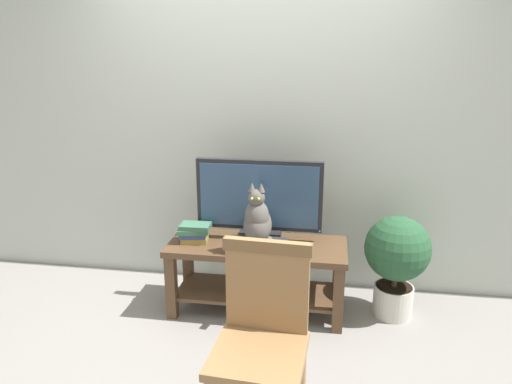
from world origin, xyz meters
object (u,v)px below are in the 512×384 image
(tv_stand, at_px, (257,264))
(media_box, at_px, (258,246))
(tv, at_px, (259,198))
(cat, at_px, (257,221))
(book_stack, at_px, (194,233))
(wooden_chair, at_px, (262,329))
(potted_plant, at_px, (397,257))

(tv_stand, height_order, media_box, media_box)
(tv_stand, distance_m, tv, 0.47)
(cat, distance_m, book_stack, 0.50)
(media_box, relative_size, cat, 0.93)
(media_box, xyz_separation_m, wooden_chair, (0.18, -1.01, 0.02))
(tv_stand, relative_size, wooden_chair, 1.30)
(cat, bearing_deg, potted_plant, 12.40)
(media_box, relative_size, potted_plant, 0.54)
(tv_stand, height_order, book_stack, book_stack)
(tv_stand, xyz_separation_m, wooden_chair, (0.20, -1.12, 0.20))
(cat, height_order, wooden_chair, cat)
(media_box, height_order, book_stack, book_stack)
(media_box, distance_m, wooden_chair, 1.03)
(cat, relative_size, book_stack, 1.78)
(media_box, bearing_deg, tv, 95.86)
(tv_stand, bearing_deg, book_stack, -176.29)
(book_stack, bearing_deg, potted_plant, 4.48)
(wooden_chair, bearing_deg, book_stack, 120.53)
(tv_stand, height_order, wooden_chair, wooden_chair)
(tv_stand, distance_m, potted_plant, 0.97)
(cat, bearing_deg, tv_stand, 99.73)
(media_box, height_order, potted_plant, potted_plant)
(book_stack, xyz_separation_m, potted_plant, (1.41, 0.11, -0.14))
(potted_plant, bearing_deg, tv_stand, -175.16)
(potted_plant, bearing_deg, book_stack, -175.52)
(tv, distance_m, potted_plant, 1.04)
(media_box, xyz_separation_m, potted_plant, (0.95, 0.19, -0.10))
(tv, distance_m, book_stack, 0.52)
(book_stack, bearing_deg, wooden_chair, -59.47)
(tv, height_order, media_box, tv)
(tv_stand, xyz_separation_m, cat, (0.02, -0.13, 0.37))
(media_box, bearing_deg, cat, -85.56)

